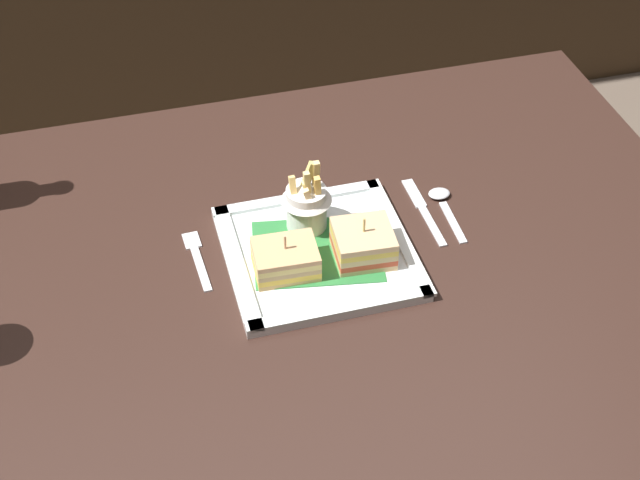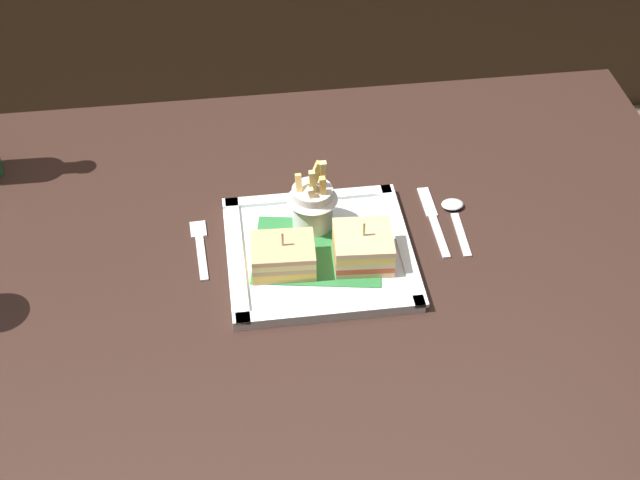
% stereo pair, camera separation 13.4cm
% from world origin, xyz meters
% --- Properties ---
extents(dining_table, '(1.23, 0.92, 0.74)m').
position_xyz_m(dining_table, '(0.00, 0.00, 0.61)').
color(dining_table, '#33201A').
rests_on(dining_table, ground_plane).
extents(square_plate, '(0.27, 0.27, 0.02)m').
position_xyz_m(square_plate, '(0.00, 0.02, 0.75)').
color(square_plate, white).
rests_on(square_plate, dining_table).
extents(sandwich_half_left, '(0.09, 0.08, 0.07)m').
position_xyz_m(sandwich_half_left, '(-0.05, -0.01, 0.77)').
color(sandwich_half_left, tan).
rests_on(sandwich_half_left, square_plate).
extents(sandwich_half_right, '(0.09, 0.09, 0.07)m').
position_xyz_m(sandwich_half_right, '(0.06, -0.01, 0.78)').
color(sandwich_half_right, tan).
rests_on(sandwich_half_right, square_plate).
extents(fries_cup, '(0.08, 0.08, 0.12)m').
position_xyz_m(fries_cup, '(0.00, 0.08, 0.80)').
color(fries_cup, silver).
rests_on(fries_cup, square_plate).
extents(fork, '(0.03, 0.13, 0.00)m').
position_xyz_m(fork, '(-0.17, 0.06, 0.74)').
color(fork, silver).
rests_on(fork, dining_table).
extents(knife, '(0.02, 0.16, 0.00)m').
position_xyz_m(knife, '(0.19, 0.08, 0.74)').
color(knife, silver).
rests_on(knife, dining_table).
extents(spoon, '(0.03, 0.13, 0.01)m').
position_xyz_m(spoon, '(0.22, 0.08, 0.75)').
color(spoon, silver).
rests_on(spoon, dining_table).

